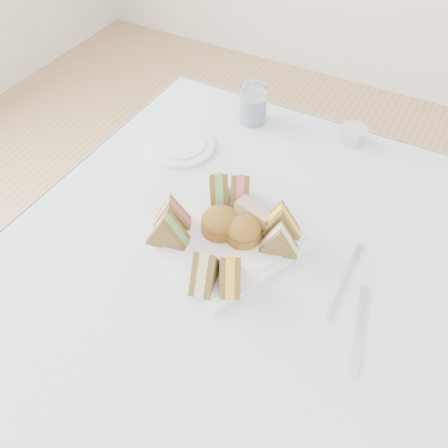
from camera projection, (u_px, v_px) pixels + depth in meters
The scene contains 20 objects.
floor at pixel (249, 417), 1.51m from camera, with size 4.00×4.00×0.00m, color #9E7751.
table at pixel (255, 357), 1.24m from camera, with size 0.90×0.90×0.74m, color brown.
tablecloth at pixel (263, 263), 0.97m from camera, with size 1.02×1.02×0.01m, color silver.
serving_plate at pixel (224, 239), 1.00m from camera, with size 0.25×0.25×0.01m, color silver.
sandwich_fl_a at pixel (171, 213), 0.99m from camera, with size 0.08×0.04×0.07m, color brown, non-canonical shape.
sandwich_fl_b at pixel (167, 228), 0.96m from camera, with size 0.09×0.04×0.08m, color brown, non-canonical shape.
sandwich_fr_a at pixel (230, 269), 0.89m from camera, with size 0.08×0.04×0.07m, color brown, non-canonical shape.
sandwich_fr_b at pixel (205, 266), 0.90m from camera, with size 0.09×0.04×0.08m, color brown, non-canonical shape.
sandwich_bl_a at pixel (219, 187), 1.05m from camera, with size 0.08×0.04×0.07m, color brown, non-canonical shape.
sandwich_bl_b at pixel (240, 188), 1.04m from camera, with size 0.08×0.04×0.07m, color brown, non-canonical shape.
sandwich_br_a at pixel (279, 238), 0.95m from camera, with size 0.08×0.04×0.07m, color brown, non-canonical shape.
sandwich_br_b at pixel (280, 220), 0.98m from camera, with size 0.09×0.04×0.08m, color brown, non-canonical shape.
scone_left at pixel (220, 222), 0.99m from camera, with size 0.08×0.08×0.05m, color brown.
scone_right at pixel (243, 231), 0.98m from camera, with size 0.07×0.07×0.05m, color brown.
pastry_slice at pixel (255, 214), 1.01m from camera, with size 0.08×0.03×0.04m, color tan.
side_plate at pixel (181, 146), 1.21m from camera, with size 0.16×0.16×0.01m, color silver.
water_glass at pixel (253, 104), 1.25m from camera, with size 0.07×0.07×0.10m, color white.
tea_strainer at pixel (353, 135), 1.22m from camera, with size 0.06×0.06×0.04m, color silver.
knife at pixel (360, 329), 0.86m from camera, with size 0.01×0.19×0.00m, color silver.
fork at pixel (343, 286), 0.93m from camera, with size 0.01×0.16×0.00m, color silver.
Camera 1 is at (0.23, -0.57, 1.50)m, focal length 40.00 mm.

